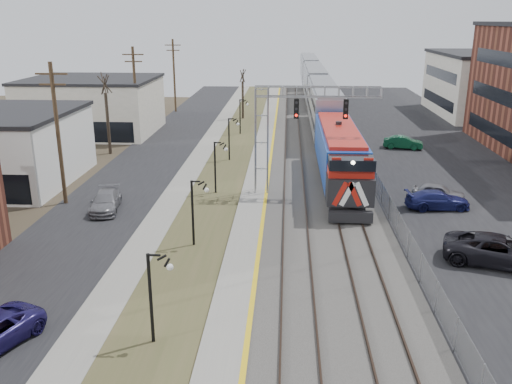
{
  "coord_description": "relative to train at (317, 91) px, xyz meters",
  "views": [
    {
      "loc": [
        1.34,
        -11.09,
        12.79
      ],
      "look_at": [
        -0.47,
        20.43,
        2.6
      ],
      "focal_mm": 38.0,
      "sensor_mm": 36.0,
      "label": 1
    }
  ],
  "objects": [
    {
      "name": "utility_poles",
      "position": [
        -20.0,
        -40.94,
        2.08
      ],
      "size": [
        0.28,
        80.28,
        10.0
      ],
      "color": "#4C3823",
      "rests_on": "ground"
    },
    {
      "name": "ballast_bed",
      "position": [
        -1.5,
        -30.94,
        -2.82
      ],
      "size": [
        8.0,
        120.0,
        0.2
      ],
      "primitive_type": "cube",
      "color": "#595651",
      "rests_on": "ground"
    },
    {
      "name": "car_street_b",
      "position": [
        -16.6,
        -42.27,
        -2.27
      ],
      "size": [
        2.52,
        4.68,
        1.29
      ],
      "primitive_type": "imported",
      "rotation": [
        0.0,
        0.0,
        0.17
      ],
      "color": "slate",
      "rests_on": "ground"
    },
    {
      "name": "car_lot_e",
      "position": [
        6.93,
        -38.9,
        -2.28
      ],
      "size": [
        4.02,
        2.47,
        1.28
      ],
      "primitive_type": "imported",
      "rotation": [
        0.0,
        0.0,
        1.29
      ],
      "color": "slate",
      "rests_on": "ground"
    },
    {
      "name": "bare_trees",
      "position": [
        -18.16,
        -27.03,
        -0.22
      ],
      "size": [
        12.3,
        42.3,
        5.95
      ],
      "color": "#382D23",
      "rests_on": "ground"
    },
    {
      "name": "car_lot_c",
      "position": [
        7.39,
        -49.58,
        -2.12
      ],
      "size": [
        6.31,
        4.38,
        1.6
      ],
      "primitive_type": "imported",
      "rotation": [
        0.0,
        0.0,
        1.24
      ],
      "color": "black",
      "rests_on": "ground"
    },
    {
      "name": "street_west",
      "position": [
        -17.0,
        -30.94,
        -2.9
      ],
      "size": [
        7.0,
        120.0,
        0.04
      ],
      "primitive_type": "cube",
      "color": "black",
      "rests_on": "ground"
    },
    {
      "name": "grass_median",
      "position": [
        -9.5,
        -30.94,
        -2.89
      ],
      "size": [
        4.0,
        120.0,
        0.06
      ],
      "primitive_type": "cube",
      "color": "#424625",
      "rests_on": "ground"
    },
    {
      "name": "track_near",
      "position": [
        -3.5,
        -30.94,
        -2.64
      ],
      "size": [
        1.58,
        120.0,
        0.15
      ],
      "color": "#2D2119",
      "rests_on": "ballast_bed"
    },
    {
      "name": "signal_gantry",
      "position": [
        -4.28,
        -37.95,
        2.67
      ],
      "size": [
        9.0,
        1.07,
        8.15
      ],
      "color": "gray",
      "rests_on": "ground"
    },
    {
      "name": "fence",
      "position": [
        2.7,
        -30.94,
        -2.12
      ],
      "size": [
        0.04,
        120.0,
        1.6
      ],
      "primitive_type": "cube",
      "color": "gray",
      "rests_on": "ground"
    },
    {
      "name": "platform",
      "position": [
        -6.5,
        -30.94,
        -2.8
      ],
      "size": [
        2.0,
        120.0,
        0.24
      ],
      "primitive_type": "cube",
      "color": "gray",
      "rests_on": "ground"
    },
    {
      "name": "platform_edge",
      "position": [
        -5.62,
        -30.94,
        -2.67
      ],
      "size": [
        0.24,
        120.0,
        0.01
      ],
      "primitive_type": "cube",
      "color": "gold",
      "rests_on": "platform"
    },
    {
      "name": "parking_lot",
      "position": [
        10.5,
        -30.94,
        -2.9
      ],
      "size": [
        16.0,
        120.0,
        0.04
      ],
      "primitive_type": "cube",
      "color": "black",
      "rests_on": "ground"
    },
    {
      "name": "car_lot_d",
      "position": [
        6.45,
        -40.62,
        -2.28
      ],
      "size": [
        4.55,
        2.15,
        1.28
      ],
      "primitive_type": "imported",
      "rotation": [
        0.0,
        0.0,
        1.65
      ],
      "color": "navy",
      "rests_on": "ground"
    },
    {
      "name": "train",
      "position": [
        0.0,
        0.0,
        0.0
      ],
      "size": [
        3.0,
        85.85,
        5.33
      ],
      "color": "#143FA8",
      "rests_on": "ground"
    },
    {
      "name": "car_lot_f",
      "position": [
        7.7,
        -22.28,
        -2.28
      ],
      "size": [
        4.1,
        2.16,
        1.28
      ],
      "primitive_type": "imported",
      "rotation": [
        0.0,
        0.0,
        1.36
      ],
      "color": "#0E4829",
      "rests_on": "ground"
    },
    {
      "name": "sidewalk",
      "position": [
        -12.5,
        -30.94,
        -2.88
      ],
      "size": [
        2.0,
        120.0,
        0.08
      ],
      "primitive_type": "cube",
      "color": "gray",
      "rests_on": "ground"
    },
    {
      "name": "lampposts",
      "position": [
        -9.5,
        -47.66,
        -0.92
      ],
      "size": [
        0.14,
        62.14,
        4.0
      ],
      "color": "black",
      "rests_on": "ground"
    },
    {
      "name": "track_far",
      "position": [
        -0.0,
        -30.94,
        -2.64
      ],
      "size": [
        1.58,
        120.0,
        0.15
      ],
      "color": "#2D2119",
      "rests_on": "ballast_bed"
    }
  ]
}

